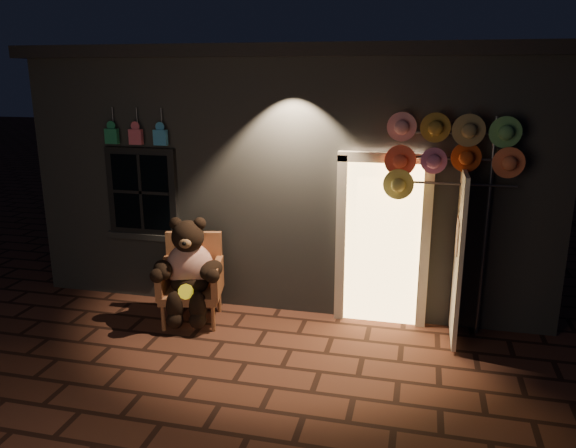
% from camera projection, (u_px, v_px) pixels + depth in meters
% --- Properties ---
extents(ground, '(60.00, 60.00, 0.00)m').
position_uv_depth(ground, '(246.00, 363.00, 6.23)').
color(ground, '#562E20').
rests_on(ground, ground).
extents(shop_building, '(7.30, 5.95, 3.51)m').
position_uv_depth(shop_building, '(315.00, 156.00, 9.52)').
color(shop_building, slate).
rests_on(shop_building, ground).
extents(wicker_armchair, '(0.89, 0.83, 1.11)m').
position_uv_depth(wicker_armchair, '(192.00, 278.00, 7.23)').
color(wicker_armchair, '#AE6D43').
rests_on(wicker_armchair, ground).
extents(teddy_bear, '(0.94, 0.82, 1.32)m').
position_uv_depth(teddy_bear, '(189.00, 270.00, 7.05)').
color(teddy_bear, '#BA3213').
rests_on(teddy_bear, ground).
extents(hat_rack, '(1.51, 0.22, 2.67)m').
position_uv_depth(hat_rack, '(448.00, 153.00, 6.38)').
color(hat_rack, '#59595E').
rests_on(hat_rack, ground).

